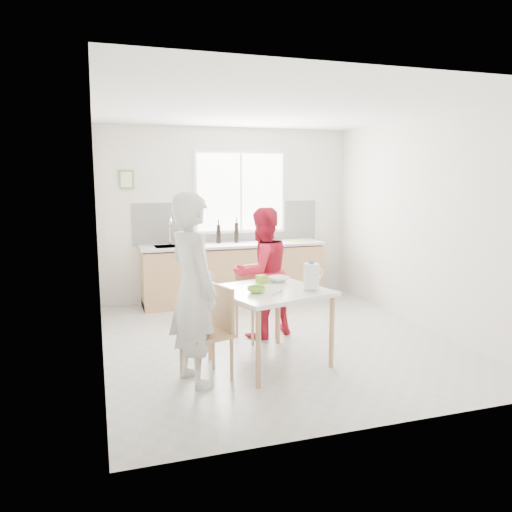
% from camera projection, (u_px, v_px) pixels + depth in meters
% --- Properties ---
extents(ground, '(4.50, 4.50, 0.00)m').
position_uv_depth(ground, '(277.00, 339.00, 6.01)').
color(ground, '#B7B7B2').
rests_on(ground, ground).
extents(room_shell, '(4.50, 4.50, 4.50)m').
position_uv_depth(room_shell, '(277.00, 202.00, 5.75)').
color(room_shell, silver).
rests_on(room_shell, ground).
extents(window, '(1.50, 0.06, 1.30)m').
position_uv_depth(window, '(241.00, 192.00, 7.90)').
color(window, white).
rests_on(window, room_shell).
extents(backsplash, '(3.00, 0.02, 0.65)m').
position_uv_depth(backsplash, '(228.00, 222.00, 7.93)').
color(backsplash, white).
rests_on(backsplash, room_shell).
extents(picture_frame, '(0.22, 0.03, 0.28)m').
position_uv_depth(picture_frame, '(126.00, 179.00, 7.34)').
color(picture_frame, '#5C883E').
rests_on(picture_frame, room_shell).
extents(kitchen_counter, '(2.84, 0.64, 1.37)m').
position_uv_depth(kitchen_counter, '(233.00, 275.00, 7.78)').
color(kitchen_counter, tan).
rests_on(kitchen_counter, ground).
extents(dining_table, '(1.28, 1.28, 0.79)m').
position_uv_depth(dining_table, '(270.00, 297.00, 5.14)').
color(dining_table, white).
rests_on(dining_table, ground).
extents(chair_left, '(0.52, 0.52, 0.90)m').
position_uv_depth(chair_left, '(212.00, 328.00, 4.79)').
color(chair_left, tan).
rests_on(chair_left, ground).
extents(chair_far, '(0.50, 0.50, 0.88)m').
position_uv_depth(chair_far, '(253.00, 298.00, 6.03)').
color(chair_far, tan).
rests_on(chair_far, ground).
extents(person_white, '(0.60, 0.75, 1.80)m').
position_uv_depth(person_white, '(193.00, 290.00, 4.62)').
color(person_white, silver).
rests_on(person_white, ground).
extents(person_red, '(0.90, 0.79, 1.58)m').
position_uv_depth(person_red, '(262.00, 273.00, 6.04)').
color(person_red, red).
rests_on(person_red, ground).
extents(bowl_green, '(0.23, 0.23, 0.06)m').
position_uv_depth(bowl_green, '(256.00, 290.00, 4.97)').
color(bowl_green, '#76BF2C').
rests_on(bowl_green, dining_table).
extents(bowl_white, '(0.29, 0.29, 0.06)m').
position_uv_depth(bowl_white, '(278.00, 279.00, 5.49)').
color(bowl_white, white).
rests_on(bowl_white, dining_table).
extents(milk_jug, '(0.22, 0.16, 0.28)m').
position_uv_depth(milk_jug, '(312.00, 276.00, 5.05)').
color(milk_jug, white).
rests_on(milk_jug, dining_table).
extents(green_box, '(0.12, 0.12, 0.09)m').
position_uv_depth(green_box, '(262.00, 279.00, 5.40)').
color(green_box, '#8DB329').
rests_on(green_box, dining_table).
extents(spoon, '(0.14, 0.10, 0.01)m').
position_uv_depth(spoon, '(276.00, 293.00, 4.90)').
color(spoon, '#A5A5AA').
rests_on(spoon, dining_table).
extents(cutting_board, '(0.42, 0.36, 0.01)m').
position_uv_depth(cutting_board, '(298.00, 240.00, 8.05)').
color(cutting_board, '#93CC2F').
rests_on(cutting_board, kitchen_counter).
extents(wine_bottle_a, '(0.07, 0.07, 0.32)m').
position_uv_depth(wine_bottle_a, '(236.00, 232.00, 7.78)').
color(wine_bottle_a, black).
rests_on(wine_bottle_a, kitchen_counter).
extents(wine_bottle_b, '(0.07, 0.07, 0.30)m').
position_uv_depth(wine_bottle_b, '(219.00, 234.00, 7.70)').
color(wine_bottle_b, black).
rests_on(wine_bottle_b, kitchen_counter).
extents(jar_amber, '(0.06, 0.06, 0.16)m').
position_uv_depth(jar_amber, '(236.00, 237.00, 7.85)').
color(jar_amber, brown).
rests_on(jar_amber, kitchen_counter).
extents(soap_bottle, '(0.11, 0.11, 0.21)m').
position_uv_depth(soap_bottle, '(194.00, 238.00, 7.60)').
color(soap_bottle, '#999999').
rests_on(soap_bottle, kitchen_counter).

